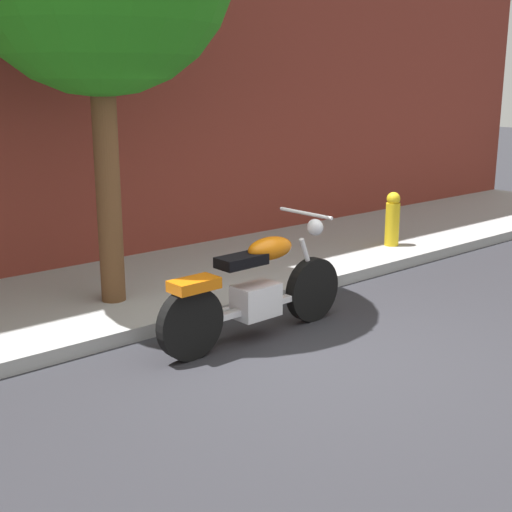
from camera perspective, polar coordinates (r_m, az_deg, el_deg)
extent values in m
plane|color=#28282D|center=(6.38, 4.60, -8.03)|extent=(60.00, 60.00, 0.00)
cube|color=#9A9A9A|center=(8.24, -7.88, -2.41)|extent=(18.56, 2.50, 0.14)
cylinder|color=black|center=(7.13, 4.67, -2.77)|extent=(0.67, 0.13, 0.67)
cylinder|color=black|center=(6.16, -5.43, -5.59)|extent=(0.67, 0.13, 0.67)
cube|color=silver|center=(6.60, 0.00, -3.68)|extent=(0.45, 0.29, 0.32)
cube|color=silver|center=(6.63, 0.00, -4.26)|extent=(1.40, 0.11, 0.06)
ellipsoid|color=#D1660C|center=(6.59, 1.17, 0.64)|extent=(0.53, 0.27, 0.22)
cube|color=black|center=(6.37, -1.21, -0.39)|extent=(0.49, 0.25, 0.10)
cube|color=#D1660C|center=(6.08, -5.13, -2.36)|extent=(0.45, 0.25, 0.10)
cylinder|color=silver|center=(7.02, 4.38, -0.68)|extent=(0.27, 0.06, 0.58)
cylinder|color=silver|center=(6.85, 4.11, 3.54)|extent=(0.05, 0.70, 0.04)
sphere|color=silver|center=(6.98, 4.89, 2.39)|extent=(0.17, 0.17, 0.17)
cylinder|color=silver|center=(6.60, -2.56, -4.63)|extent=(0.80, 0.11, 0.09)
cylinder|color=brown|center=(7.27, -12.15, 6.17)|extent=(0.25, 0.25, 2.87)
cylinder|color=gold|center=(9.97, 11.16, 2.19)|extent=(0.20, 0.20, 0.75)
sphere|color=gold|center=(9.89, 11.28, 4.66)|extent=(0.19, 0.19, 0.19)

